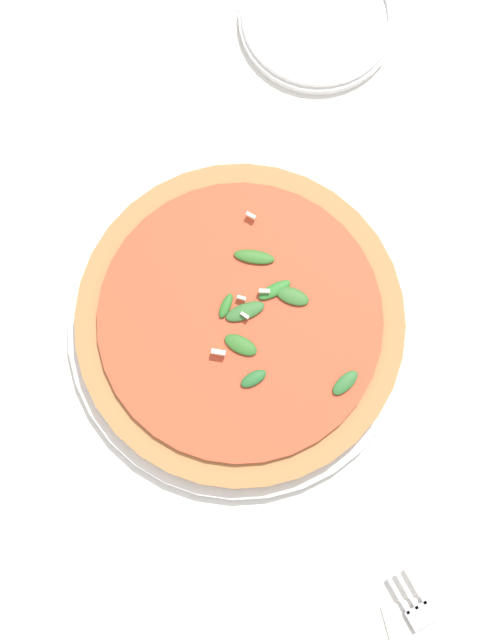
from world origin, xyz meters
name	(u,v)px	position (x,y,z in m)	size (l,w,h in m)	color
ground_plane	(222,303)	(0.00, 0.00, 0.00)	(6.00, 6.00, 0.00)	silver
pizza_arugula_main	(240,323)	(-0.03, -0.01, 0.02)	(0.33, 0.33, 0.05)	white
side_plate_white	(318,18)	(0.25, -0.20, 0.01)	(0.17, 0.17, 0.02)	white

